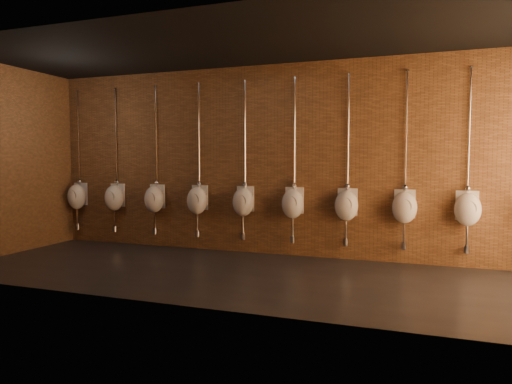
% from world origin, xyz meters
% --- Properties ---
extents(ground, '(8.50, 8.50, 0.00)m').
position_xyz_m(ground, '(0.00, 0.00, 0.00)').
color(ground, black).
rests_on(ground, ground).
extents(room_shell, '(8.54, 3.04, 3.22)m').
position_xyz_m(room_shell, '(0.00, 0.00, 2.01)').
color(room_shell, black).
rests_on(room_shell, ground).
extents(urinal_0, '(0.40, 0.35, 2.72)m').
position_xyz_m(urinal_0, '(-4.01, 1.37, 0.90)').
color(urinal_0, white).
rests_on(urinal_0, ground).
extents(urinal_1, '(0.40, 0.35, 2.72)m').
position_xyz_m(urinal_1, '(-3.14, 1.37, 0.90)').
color(urinal_1, white).
rests_on(urinal_1, ground).
extents(urinal_2, '(0.40, 0.35, 2.72)m').
position_xyz_m(urinal_2, '(-2.26, 1.37, 0.90)').
color(urinal_2, white).
rests_on(urinal_2, ground).
extents(urinal_3, '(0.40, 0.35, 2.72)m').
position_xyz_m(urinal_3, '(-1.39, 1.37, 0.90)').
color(urinal_3, white).
rests_on(urinal_3, ground).
extents(urinal_4, '(0.40, 0.35, 2.72)m').
position_xyz_m(urinal_4, '(-0.51, 1.37, 0.90)').
color(urinal_4, white).
rests_on(urinal_4, ground).
extents(urinal_5, '(0.40, 0.35, 2.72)m').
position_xyz_m(urinal_5, '(0.36, 1.37, 0.90)').
color(urinal_5, white).
rests_on(urinal_5, ground).
extents(urinal_6, '(0.40, 0.35, 2.72)m').
position_xyz_m(urinal_6, '(1.24, 1.37, 0.90)').
color(urinal_6, white).
rests_on(urinal_6, ground).
extents(urinal_7, '(0.40, 0.35, 2.72)m').
position_xyz_m(urinal_7, '(2.11, 1.37, 0.90)').
color(urinal_7, white).
rests_on(urinal_7, ground).
extents(urinal_8, '(0.40, 0.35, 2.72)m').
position_xyz_m(urinal_8, '(2.99, 1.37, 0.90)').
color(urinal_8, white).
rests_on(urinal_8, ground).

